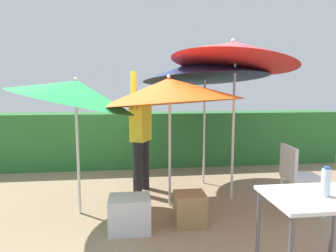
# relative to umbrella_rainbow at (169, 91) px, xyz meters

# --- Properties ---
(ground_plane) EXTENTS (24.00, 24.00, 0.00)m
(ground_plane) POSITION_rel_umbrella_rainbow_xyz_m (0.01, -0.09, -1.59)
(ground_plane) COLOR #9E8466
(hedge_row) EXTENTS (8.00, 0.70, 1.14)m
(hedge_row) POSITION_rel_umbrella_rainbow_xyz_m (0.01, 2.29, -1.02)
(hedge_row) COLOR #2D7033
(hedge_row) RESTS_ON ground_plane
(umbrella_rainbow) EXTENTS (1.96, 1.96, 1.88)m
(umbrella_rainbow) POSITION_rel_umbrella_rainbow_xyz_m (0.00, 0.00, 0.00)
(umbrella_rainbow) COLOR silver
(umbrella_rainbow) RESTS_ON ground_plane
(umbrella_orange) EXTENTS (2.09, 2.09, 2.26)m
(umbrella_orange) POSITION_rel_umbrella_rainbow_xyz_m (0.70, 0.90, 0.37)
(umbrella_orange) COLOR silver
(umbrella_orange) RESTS_ON ground_plane
(umbrella_yellow) EXTENTS (1.60, 1.58, 1.92)m
(umbrella_yellow) POSITION_rel_umbrella_rainbow_xyz_m (-1.20, -0.06, -0.01)
(umbrella_yellow) COLOR silver
(umbrella_yellow) RESTS_ON ground_plane
(umbrella_navy) EXTENTS (1.81, 1.79, 2.46)m
(umbrella_navy) POSITION_rel_umbrella_rainbow_xyz_m (0.94, 0.18, 0.53)
(umbrella_navy) COLOR silver
(umbrella_navy) RESTS_ON ground_plane
(person_vendor) EXTENTS (0.36, 0.53, 1.88)m
(person_vendor) POSITION_rel_umbrella_rainbow_xyz_m (-0.37, 0.64, -0.66)
(person_vendor) COLOR black
(person_vendor) RESTS_ON ground_plane
(chair_plastic) EXTENTS (0.48, 0.48, 0.89)m
(chair_plastic) POSITION_rel_umbrella_rainbow_xyz_m (1.64, -0.40, -1.08)
(chair_plastic) COLOR silver
(chair_plastic) RESTS_ON ground_plane
(cooler_box) EXTENTS (0.47, 0.35, 0.40)m
(cooler_box) POSITION_rel_umbrella_rainbow_xyz_m (-0.54, -0.65, -1.39)
(cooler_box) COLOR silver
(cooler_box) RESTS_ON ground_plane
(crate_cardboard) EXTENTS (0.36, 0.32, 0.38)m
(crate_cardboard) POSITION_rel_umbrella_rainbow_xyz_m (0.17, -0.57, -1.40)
(crate_cardboard) COLOR #9E7A4C
(crate_cardboard) RESTS_ON ground_plane
(folding_table) EXTENTS (0.80, 0.60, 0.76)m
(folding_table) POSITION_rel_umbrella_rainbow_xyz_m (0.97, -1.74, -0.93)
(folding_table) COLOR #4C4C51
(folding_table) RESTS_ON ground_plane
(bottle_water) EXTENTS (0.07, 0.07, 0.24)m
(bottle_water) POSITION_rel_umbrella_rainbow_xyz_m (1.03, -1.76, -0.72)
(bottle_water) COLOR silver
(bottle_water) RESTS_ON folding_table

